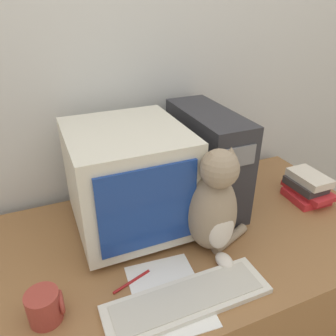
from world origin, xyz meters
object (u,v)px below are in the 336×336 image
crt_monitor (129,179)px  keyboard (188,299)px  mug (45,307)px  computer_tower (206,159)px  pen (132,282)px  cat (213,207)px  book_stack (307,187)px

crt_monitor → keyboard: 0.46m
keyboard → mug: bearing=165.2°
computer_tower → pen: (-0.43, -0.32, -0.20)m
keyboard → pen: keyboard is taller
computer_tower → cat: computer_tower is taller
book_stack → pen: book_stack is taller
crt_monitor → computer_tower: computer_tower is taller
book_stack → computer_tower: bearing=158.9°
cat → mug: cat is taller
computer_tower → keyboard: 0.57m
computer_tower → cat: size_ratio=1.12×
computer_tower → book_stack: (0.42, -0.16, -0.14)m
crt_monitor → pen: 0.36m
crt_monitor → cat: bearing=-46.5°
keyboard → crt_monitor: bearing=95.8°
book_stack → pen: 0.86m
keyboard → pen: 0.18m
computer_tower → pen: computer_tower is taller
keyboard → mug: mug is taller
computer_tower → mug: (-0.68, -0.35, -0.15)m
crt_monitor → pen: bearing=-107.2°
keyboard → cat: cat is taller
computer_tower → mug: size_ratio=4.54×
computer_tower → book_stack: 0.47m
cat → pen: cat is taller
keyboard → pen: (-0.13, 0.13, -0.01)m
computer_tower → cat: 0.29m
keyboard → cat: 0.30m
crt_monitor → keyboard: (0.04, -0.41, -0.19)m
book_stack → mug: 1.11m
crt_monitor → mug: size_ratio=4.51×
keyboard → book_stack: bearing=22.0°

